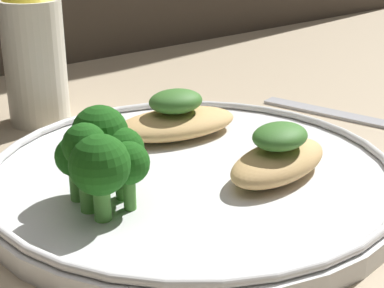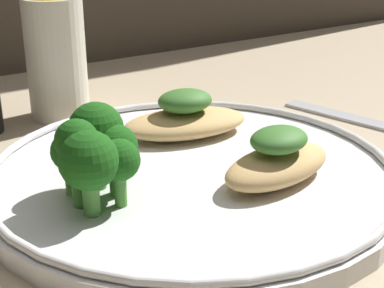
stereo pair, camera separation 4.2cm
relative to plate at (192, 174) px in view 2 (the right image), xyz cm
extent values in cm
cube|color=tan|center=(0.00, 0.00, -1.49)|extent=(180.00, 180.00, 1.00)
cylinder|color=white|center=(0.00, 0.00, -0.29)|extent=(30.09, 30.09, 1.40)
torus|color=white|center=(0.00, 0.00, 0.71)|extent=(29.49, 29.49, 0.60)
ellipsoid|color=tan|center=(3.92, -4.81, 1.53)|extent=(9.99, 6.01, 2.24)
ellipsoid|color=#3D752D|center=(3.92, -4.81, 3.47)|extent=(4.92, 4.19, 1.66)
ellipsoid|color=tan|center=(3.42, 6.20, 1.43)|extent=(11.59, 7.80, 2.05)
ellipsoid|color=#3D752D|center=(3.42, 6.20, 3.39)|extent=(5.22, 4.51, 1.87)
cylinder|color=#4C8E38|center=(-6.30, -0.57, 1.60)|extent=(1.06, 1.06, 2.38)
sphere|color=#195114|center=(-6.30, -0.57, 3.82)|extent=(2.94, 2.94, 2.94)
cylinder|color=#4C8E38|center=(-6.89, 1.01, 1.85)|extent=(0.97, 0.97, 2.89)
sphere|color=#195114|center=(-6.89, 1.01, 4.60)|extent=(3.73, 3.73, 3.73)
cylinder|color=#4C8E38|center=(-8.71, 1.13, 1.48)|extent=(1.03, 1.03, 2.14)
sphere|color=#195114|center=(-8.71, 1.13, 3.46)|extent=(2.63, 2.63, 2.63)
cylinder|color=#4C8E38|center=(-8.96, -0.66, 2.14)|extent=(1.10, 1.10, 3.46)
sphere|color=#195114|center=(-8.96, -0.66, 4.84)|extent=(2.77, 2.77, 2.77)
cylinder|color=#4C8E38|center=(-8.90, -2.20, 1.59)|extent=(1.05, 1.05, 2.37)
sphere|color=#195114|center=(-8.90, -2.20, 4.08)|extent=(3.71, 3.71, 3.71)
cylinder|color=#4C8E38|center=(-6.85, -2.13, 1.52)|extent=(0.80, 0.80, 2.23)
sphere|color=#195114|center=(-6.85, -2.13, 3.58)|extent=(2.71, 2.71, 2.71)
cylinder|color=silver|center=(-2.07, 20.27, 4.77)|extent=(5.66, 5.66, 11.52)
cube|color=#B2B2B7|center=(21.44, 1.75, -0.69)|extent=(6.03, 18.14, 0.60)
camera|label=1|loc=(-24.91, -30.02, 18.18)|focal=55.00mm
camera|label=2|loc=(-21.54, -32.53, 18.18)|focal=55.00mm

